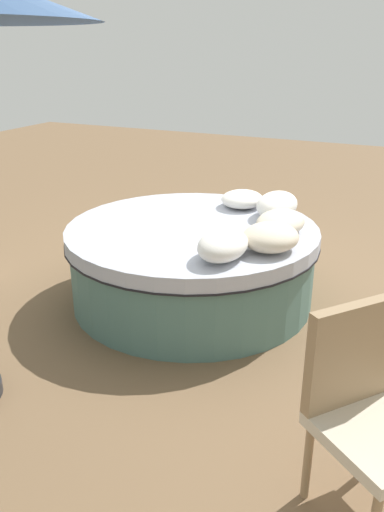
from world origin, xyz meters
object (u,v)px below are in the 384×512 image
throw_pillow_1 (271,237)px  throw_pillow_4 (242,199)px  round_bed (192,262)px  throw_pillow_0 (223,245)px  throw_pillow_2 (281,222)px  patio_chair (370,399)px  throw_pillow_3 (277,205)px

throw_pillow_1 → throw_pillow_4: (-0.90, -0.54, -0.02)m
round_bed → throw_pillow_0: 0.82m
throw_pillow_0 → throw_pillow_2: bearing=163.6°
throw_pillow_1 → throw_pillow_4: size_ratio=1.13×
round_bed → patio_chair: patio_chair is taller
throw_pillow_3 → throw_pillow_0: bearing=-3.5°
round_bed → throw_pillow_4: size_ratio=5.02×
throw_pillow_0 → throw_pillow_4: throw_pillow_0 is taller
throw_pillow_2 → throw_pillow_4: size_ratio=1.27×
throw_pillow_2 → throw_pillow_4: throw_pillow_2 is taller
throw_pillow_4 → patio_chair: (2.26, 1.42, -0.15)m
round_bed → throw_pillow_3: size_ratio=4.10×
throw_pillow_0 → throw_pillow_4: size_ratio=1.16×
throw_pillow_0 → patio_chair: 1.55m
throw_pillow_0 → patio_chair: patio_chair is taller
throw_pillow_2 → throw_pillow_3: (-0.37, -0.14, 0.02)m
round_bed → throw_pillow_1: 0.85m
round_bed → throw_pillow_2: throw_pillow_2 is taller
round_bed → patio_chair: bearing=45.4°
throw_pillow_0 → throw_pillow_2: size_ratio=0.91×
throw_pillow_2 → patio_chair: bearing=27.8°
throw_pillow_2 → round_bed: bearing=-76.2°
throw_pillow_1 → throw_pillow_2: (-0.39, -0.04, -0.01)m
throw_pillow_3 → throw_pillow_4: throw_pillow_3 is taller
throw_pillow_3 → throw_pillow_4: (-0.15, -0.36, -0.03)m
throw_pillow_4 → patio_chair: 2.67m
round_bed → throw_pillow_3: 0.87m
throw_pillow_3 → patio_chair: (2.11, 1.06, -0.19)m
throw_pillow_0 → throw_pillow_4: (-1.20, -0.30, -0.02)m
throw_pillow_1 → throw_pillow_3: throw_pillow_3 is taller
throw_pillow_1 → throw_pillow_3: size_ratio=0.92×
patio_chair → round_bed: bearing=-95.7°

